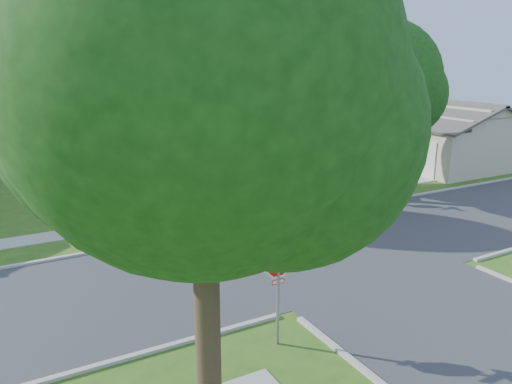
{
  "coord_description": "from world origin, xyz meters",
  "views": [
    {
      "loc": [
        -10.42,
        -14.03,
        6.85
      ],
      "look_at": [
        -1.08,
        3.0,
        1.6
      ],
      "focal_mm": 35.0,
      "sensor_mm": 36.0,
      "label": 1
    }
  ],
  "objects": [
    {
      "name": "road_ns",
      "position": [
        0.0,
        0.0,
        0.0
      ],
      "size": [
        7.0,
        100.0,
        0.02
      ],
      "primitive_type": "cube",
      "color": "#333335",
      "rests_on": "ground"
    },
    {
      "name": "tree_w_mid",
      "position": [
        -4.64,
        21.01,
        6.49
      ],
      "size": [
        5.8,
        5.6,
        9.56
      ],
      "color": "#38281C",
      "rests_on": "ground"
    },
    {
      "name": "stop_sign_ne",
      "position": [
        4.7,
        4.7,
        2.03
      ],
      "size": [
        1.05,
        0.8,
        2.98
      ],
      "color": "gray",
      "rests_on": "ground"
    },
    {
      "name": "sidewalk_ne",
      "position": [
        6.1,
        26.0,
        0.02
      ],
      "size": [
        1.2,
        40.0,
        0.04
      ],
      "primitive_type": "cube",
      "color": "#9E9B91",
      "rests_on": "ground"
    },
    {
      "name": "house_ne_far",
      "position": [
        15.99,
        29.0,
        1.52
      ],
      "size": [
        8.42,
        13.6,
        4.23
      ],
      "color": "#B3A68D",
      "rests_on": "ground"
    },
    {
      "name": "house_ne_near",
      "position": [
        15.99,
        11.0,
        1.52
      ],
      "size": [
        8.42,
        13.6,
        4.23
      ],
      "color": "#B3A68D",
      "rests_on": "ground"
    },
    {
      "name": "ground",
      "position": [
        0.0,
        0.0,
        0.0
      ],
      "size": [
        100.0,
        100.0,
        0.0
      ],
      "primitive_type": "plane",
      "color": "#305717",
      "rests_on": "ground"
    },
    {
      "name": "car_curb_west",
      "position": [
        -1.2,
        39.2,
        0.58
      ],
      "size": [
        1.79,
        4.05,
        1.16
      ],
      "primitive_type": "imported",
      "rotation": [
        0.0,
        0.0,
        3.1
      ],
      "color": "black",
      "rests_on": "ground"
    },
    {
      "name": "tree_e_mid",
      "position": [
        4.76,
        21.01,
        6.25
      ],
      "size": [
        5.59,
        5.4,
        9.21
      ],
      "color": "#38281C",
      "rests_on": "ground"
    },
    {
      "name": "car_curb_east",
      "position": [
        1.2,
        18.61,
        0.76
      ],
      "size": [
        2.25,
        4.63,
        1.52
      ],
      "primitive_type": "imported",
      "rotation": [
        0.0,
        0.0,
        -0.1
      ],
      "color": "black",
      "rests_on": "ground"
    },
    {
      "name": "tree_e_far",
      "position": [
        4.75,
        34.01,
        5.98
      ],
      "size": [
        5.17,
        5.0,
        8.72
      ],
      "color": "#38281C",
      "rests_on": "ground"
    },
    {
      "name": "tree_sw_corner",
      "position": [
        -7.44,
        -6.99,
        6.26
      ],
      "size": [
        6.21,
        6.0,
        9.55
      ],
      "color": "#38281C",
      "rests_on": "ground"
    },
    {
      "name": "car_driveway",
      "position": [
        6.0,
        5.5,
        0.79
      ],
      "size": [
        4.98,
        2.34,
        1.58
      ],
      "primitive_type": "imported",
      "rotation": [
        0.0,
        0.0,
        1.43
      ],
      "color": "#541116",
      "rests_on": "ground"
    },
    {
      "name": "driveway",
      "position": [
        7.9,
        7.1,
        0.03
      ],
      "size": [
        8.8,
        3.6,
        0.05
      ],
      "primitive_type": "cube",
      "color": "#9E9B91",
      "rests_on": "ground"
    },
    {
      "name": "stop_sign_sw",
      "position": [
        -4.7,
        -4.7,
        2.03
      ],
      "size": [
        1.05,
        0.8,
        2.98
      ],
      "color": "gray",
      "rests_on": "ground"
    },
    {
      "name": "tree_w_far",
      "position": [
        -4.65,
        34.01,
        5.51
      ],
      "size": [
        4.76,
        4.6,
        8.04
      ],
      "color": "#38281C",
      "rests_on": "ground"
    },
    {
      "name": "tree_ne_corner",
      "position": [
        6.36,
        4.21,
        5.59
      ],
      "size": [
        5.8,
        5.6,
        8.66
      ],
      "color": "#38281C",
      "rests_on": "ground"
    },
    {
      "name": "tree_e_near",
      "position": [
        4.75,
        9.01,
        5.64
      ],
      "size": [
        4.97,
        4.8,
        8.28
      ],
      "color": "#38281C",
      "rests_on": "ground"
    },
    {
      "name": "tree_w_near",
      "position": [
        -4.64,
        9.01,
        6.12
      ],
      "size": [
        5.38,
        5.2,
        8.97
      ],
      "color": "#38281C",
      "rests_on": "ground"
    },
    {
      "name": "sidewalk_nw",
      "position": [
        -6.1,
        26.0,
        0.02
      ],
      "size": [
        1.2,
        40.0,
        0.04
      ],
      "primitive_type": "cube",
      "color": "#9E9B91",
      "rests_on": "ground"
    }
  ]
}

